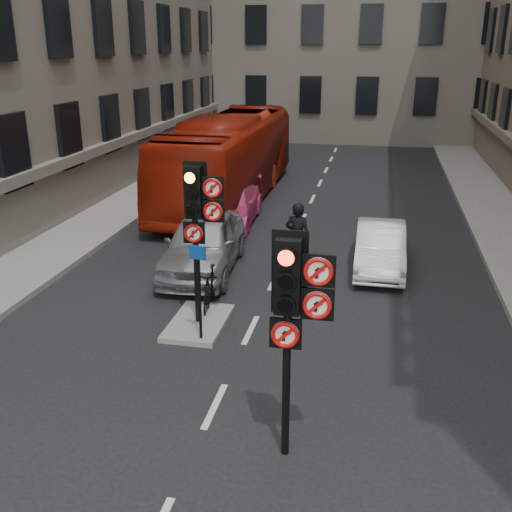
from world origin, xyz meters
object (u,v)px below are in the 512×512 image
at_px(signal_far, 198,210).
at_px(car_pink, 228,205).
at_px(motorcyclist, 298,237).
at_px(car_silver, 203,243).
at_px(motorcycle, 211,288).
at_px(bus_red, 230,158).
at_px(car_white, 380,247).
at_px(info_sign, 199,279).
at_px(signal_near, 294,301).

relative_size(signal_far, car_pink, 0.76).
bearing_deg(car_pink, motorcyclist, -56.20).
xyz_separation_m(car_silver, motorcycle, (0.87, -2.39, -0.30)).
bearing_deg(car_pink, motorcycle, -82.00).
xyz_separation_m(car_silver, car_pink, (-0.42, 4.51, -0.11)).
relative_size(bus_red, motorcyclist, 6.17).
xyz_separation_m(signal_far, car_white, (3.85, 4.51, -2.08)).
height_order(car_white, motorcycle, car_white).
relative_size(signal_far, info_sign, 1.73).
xyz_separation_m(car_pink, info_sign, (1.58, -8.72, 0.77)).
bearing_deg(bus_red, signal_near, -72.00).
bearing_deg(info_sign, car_silver, 114.35).
distance_m(signal_far, bus_red, 11.57).
bearing_deg(car_white, motorcyclist, -164.57).
xyz_separation_m(car_pink, motorcyclist, (2.97, -4.03, 0.29)).
distance_m(signal_far, motorcycle, 2.43).
relative_size(car_pink, motorcycle, 2.85).
xyz_separation_m(signal_near, bus_red, (-4.76, 15.32, -0.90)).
xyz_separation_m(car_silver, car_white, (4.80, 1.11, -0.17)).
distance_m(signal_far, car_pink, 8.27).
height_order(signal_near, motorcycle, signal_near).
relative_size(signal_near, car_pink, 0.76).
bearing_deg(car_pink, car_silver, -87.30).
distance_m(signal_near, bus_red, 16.07).
bearing_deg(signal_far, car_white, 49.50).
height_order(signal_far, motorcycle, signal_far).
relative_size(signal_far, car_white, 0.94).
bearing_deg(signal_far, signal_near, -56.98).
relative_size(motorcycle, info_sign, 0.80).
distance_m(signal_far, car_silver, 4.01).
distance_m(car_pink, motorcycle, 7.02).
distance_m(car_pink, motorcyclist, 5.01).
xyz_separation_m(bus_red, motorcyclist, (3.76, -7.44, -0.70)).
xyz_separation_m(car_pink, motorcycle, (1.29, -6.90, -0.19)).
distance_m(motorcycle, motorcyclist, 3.36).
xyz_separation_m(signal_far, car_silver, (-0.95, 3.40, -1.91)).
bearing_deg(motorcyclist, signal_far, 77.97).
height_order(signal_near, info_sign, signal_near).
bearing_deg(bus_red, info_sign, -78.19).
height_order(signal_near, car_pink, signal_near).
bearing_deg(car_silver, motorcyclist, 6.61).
xyz_separation_m(car_white, motorcycle, (-3.93, -3.50, -0.13)).
distance_m(motorcyclist, info_sign, 4.91).
height_order(motorcyclist, info_sign, info_sign).
bearing_deg(motorcyclist, car_white, -153.81).
distance_m(signal_far, car_white, 6.28).
distance_m(car_pink, bus_red, 3.64).
xyz_separation_m(car_silver, motorcyclist, (2.55, 0.48, 0.19)).
bearing_deg(motorcycle, motorcyclist, 54.57).
bearing_deg(motorcyclist, bus_red, -52.71).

